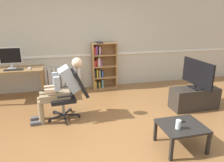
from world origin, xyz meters
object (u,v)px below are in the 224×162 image
Objects in this scene: office_chair at (70,92)px; tv_stand at (194,98)px; person_seated at (61,87)px; drinking_glass at (178,124)px; tv_screen at (197,74)px; bookshelf at (102,66)px; spare_remote at (180,121)px; computer_desk at (15,73)px; coffee_table at (182,128)px; computer_mouse at (29,68)px; imac_monitor at (10,56)px; radiator at (63,79)px; keyboard at (14,70)px.

tv_stand is at bearing 79.18° from office_chair.
person_seated reaches higher than drinking_glass.
tv_screen reaches higher than tv_stand.
drinking_glass is at bearing 37.92° from office_chair.
tv_screen is at bearing -47.06° from bookshelf.
spare_remote is (1.75, -1.33, -0.26)m from person_seated.
computer_desk is 1.29× the size of tv_stand.
coffee_table is at bearing 34.22° from drinking_glass.
person_seated is at bearing -59.47° from computer_mouse.
coffee_table is 4.38× the size of spare_remote.
tv_stand is 1.75m from drinking_glass.
computer_mouse is at bearing -167.23° from bookshelf.
radiator is at bearing 15.22° from imac_monitor.
office_chair reaches higher than computer_desk.
tv_screen is (3.81, -1.36, 0.02)m from keyboard.
bookshelf reaches higher than radiator.
bookshelf is at bearing 99.07° from drinking_glass.
keyboard is at bearing -153.85° from radiator.
person_seated is 2.80m from tv_screen.
office_chair is 0.96× the size of tv_stand.
radiator is 0.99× the size of office_chair.
radiator is at bearing 26.15° from keyboard.
drinking_glass is at bearing -80.93° from bookshelf.
radiator is 3.32m from tv_stand.
computer_mouse reaches higher than spare_remote.
coffee_table is (2.76, -2.70, -0.32)m from computer_desk.
keyboard is 0.42× the size of office_chair.
drinking_glass reaches higher than spare_remote.
bookshelf reaches higher than office_chair.
bookshelf is at bearing 11.34° from keyboard.
spare_remote is at bearing 51.03° from drinking_glass.
coffee_table is 0.18m from drinking_glass.
person_seated is (1.03, -1.29, -0.00)m from computer_desk.
computer_desk is 3.82m from spare_remote.
computer_mouse is (0.40, -0.20, -0.26)m from imac_monitor.
computer_mouse is 1.36m from person_seated.
person_seated is at bearing -48.27° from keyboard.
computer_mouse is 0.08× the size of bookshelf.
imac_monitor is 0.35m from keyboard.
tv_screen reaches higher than spare_remote.
radiator is (-1.07, 0.10, -0.31)m from bookshelf.
computer_mouse reaches higher than drinking_glass.
spare_remote is (2.77, -2.48, -0.38)m from keyboard.
radiator is 1.71m from person_seated.
keyboard reaches higher than computer_desk.
person_seated is (1.02, -1.15, -0.12)m from keyboard.
tv_stand is at bearing 79.84° from person_seated.
computer_mouse is at bearing 130.89° from drinking_glass.
spare_remote is (0.02, 0.09, 0.06)m from coffee_table.
imac_monitor is 3.98m from drinking_glass.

